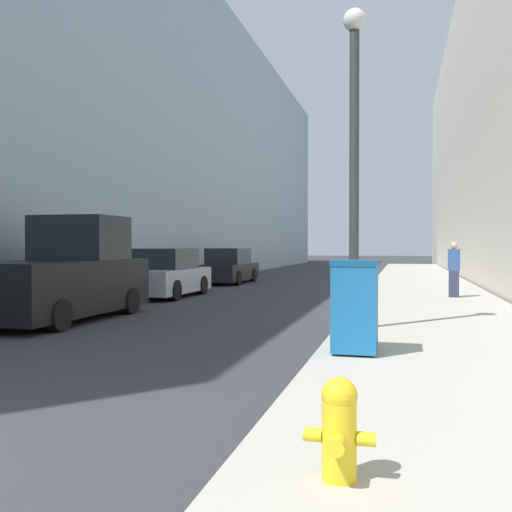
% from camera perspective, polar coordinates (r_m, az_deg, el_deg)
% --- Properties ---
extents(sidewalk_right, '(3.94, 60.00, 0.16)m').
position_cam_1_polar(sidewalk_right, '(20.43, 16.58, -3.51)').
color(sidewalk_right, '#ADA89E').
rests_on(sidewalk_right, ground).
extents(building_left_glass, '(12.00, 60.00, 15.14)m').
position_cam_1_polar(building_left_glass, '(32.83, -14.24, 11.31)').
color(building_left_glass, '#849EB2').
rests_on(building_left_glass, ground).
extents(fire_hydrant, '(0.46, 0.35, 0.66)m').
position_cam_1_polar(fire_hydrant, '(3.85, 8.32, -16.51)').
color(fire_hydrant, yellow).
rests_on(fire_hydrant, sidewalk_right).
extents(trash_bin, '(0.63, 0.69, 1.31)m').
position_cam_1_polar(trash_bin, '(8.14, 9.85, -4.91)').
color(trash_bin, '#19609E').
rests_on(trash_bin, sidewalk_right).
extents(lamppost, '(0.41, 0.41, 5.79)m').
position_cam_1_polar(lamppost, '(10.63, 9.79, 10.09)').
color(lamppost, '#2D332D').
rests_on(lamppost, sidewalk_right).
extents(pickup_truck, '(2.15, 4.84, 2.38)m').
position_cam_1_polar(pickup_truck, '(13.64, -18.64, -1.99)').
color(pickup_truck, black).
rests_on(pickup_truck, ground).
extents(parked_sedan_near, '(1.85, 4.06, 1.59)m').
position_cam_1_polar(parked_sedan_near, '(18.95, -9.00, -1.87)').
color(parked_sedan_near, '#A3A8B2').
rests_on(parked_sedan_near, ground).
extents(parked_sedan_far, '(1.81, 4.41, 1.57)m').
position_cam_1_polar(parked_sedan_far, '(25.67, -2.77, -1.14)').
color(parked_sedan_far, black).
rests_on(parked_sedan_far, ground).
extents(pedestrian_on_sidewalk, '(0.33, 0.21, 1.63)m').
position_cam_1_polar(pedestrian_on_sidewalk, '(17.79, 19.18, -1.28)').
color(pedestrian_on_sidewalk, '#2D3347').
rests_on(pedestrian_on_sidewalk, sidewalk_right).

